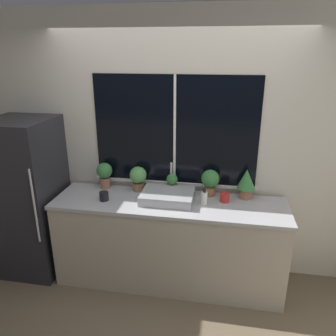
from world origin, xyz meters
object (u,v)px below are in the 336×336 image
refrigerator (29,197)px  mug_black (104,196)px  potted_plant_far_left (105,173)px  potted_plant_right (210,181)px  potted_plant_far_right (246,182)px  sink (168,196)px  potted_plant_center (172,184)px  soap_bottle (204,198)px  mug_red (225,197)px  potted_plant_left (138,177)px

refrigerator → mug_black: 0.88m
potted_plant_far_left → potted_plant_right: size_ratio=1.03×
potted_plant_far_right → mug_black: (-1.37, -0.30, -0.13)m
sink → potted_plant_center: bearing=86.6°
refrigerator → mug_black: (0.87, -0.07, 0.12)m
potted_plant_center → potted_plant_far_right: potted_plant_far_right is taller
soap_bottle → mug_red: soap_bottle is taller
mug_red → mug_black: 1.18m
potted_plant_far_left → potted_plant_right: bearing=0.0°
refrigerator → potted_plant_left: refrigerator is taller
potted_plant_left → potted_plant_center: (0.36, -0.00, -0.05)m
potted_plant_right → sink: bearing=-154.1°
sink → potted_plant_center: size_ratio=2.48×
soap_bottle → potted_plant_center: bearing=147.3°
mug_red → mug_black: (-1.17, -0.18, -0.00)m
potted_plant_far_right → mug_red: size_ratio=3.22×
potted_plant_right → mug_red: bearing=-40.0°
potted_plant_far_right → soap_bottle: potted_plant_far_right is taller
potted_plant_left → potted_plant_right: bearing=-0.0°
refrigerator → potted_plant_center: (1.49, 0.23, 0.17)m
potted_plant_center → mug_black: size_ratio=2.29×
refrigerator → potted_plant_left: size_ratio=6.46×
potted_plant_center → potted_plant_far_right: 0.75m
potted_plant_far_left → potted_plant_center: potted_plant_far_left is taller
potted_plant_right → potted_plant_far_right: potted_plant_far_right is taller
sink → potted_plant_right: 0.46m
potted_plant_far_left → sink: bearing=-15.3°
potted_plant_far_right → refrigerator: bearing=-174.2°
potted_plant_far_left → soap_bottle: 1.10m
sink → potted_plant_far_left: 0.75m
sink → potted_plant_right: size_ratio=1.86×
mug_red → potted_plant_center: bearing=166.8°
potted_plant_far_left → mug_black: potted_plant_far_left is taller
potted_plant_right → potted_plant_left: bearing=180.0°
refrigerator → potted_plant_left: (1.14, 0.23, 0.22)m
sink → mug_black: (-0.61, -0.11, -0.00)m
soap_bottle → potted_plant_far_right: bearing=29.6°
potted_plant_right → refrigerator: bearing=-173.1°
refrigerator → sink: (1.48, 0.03, 0.12)m
potted_plant_far_left → potted_plant_right: (1.11, 0.00, -0.01)m
refrigerator → potted_plant_far_left: size_ratio=5.98×
potted_plant_far_right → mug_black: bearing=-167.5°
refrigerator → sink: 1.49m
soap_bottle → mug_black: soap_bottle is taller
potted_plant_far_left → soap_bottle: bearing=-11.8°
sink → soap_bottle: 0.36m
soap_bottle → sink: bearing=175.4°
soap_bottle → mug_black: (-0.97, -0.08, -0.02)m
potted_plant_left → soap_bottle: bearing=-17.6°
refrigerator → potted_plant_right: bearing=6.9°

